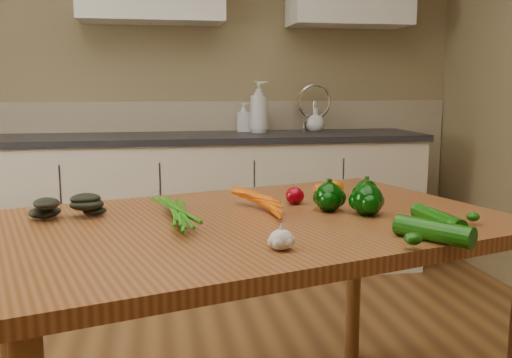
{
  "coord_description": "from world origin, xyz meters",
  "views": [
    {
      "loc": [
        -0.11,
        -1.44,
        1.21
      ],
      "look_at": [
        0.24,
        0.47,
        0.89
      ],
      "focal_mm": 40.0,
      "sensor_mm": 36.0,
      "label": 1
    }
  ],
  "objects_px": {
    "table": "(254,247)",
    "soap_bottle_c": "(316,120)",
    "soap_bottle_b": "(244,117)",
    "pepper_b": "(366,192)",
    "tomato_b": "(322,191)",
    "carrot_bunch": "(236,203)",
    "pepper_c": "(368,200)",
    "tomato_a": "(295,196)",
    "pepper_a": "(329,197)",
    "zucchini_a": "(438,219)",
    "soap_bottle_a": "(259,107)",
    "leafy_greens": "(66,198)",
    "garlic_bulb": "(281,240)",
    "zucchini_b": "(434,231)",
    "tomato_c": "(335,188)"
  },
  "relations": [
    {
      "from": "pepper_b",
      "to": "tomato_a",
      "type": "relative_size",
      "value": 1.25
    },
    {
      "from": "soap_bottle_a",
      "to": "garlic_bulb",
      "type": "height_order",
      "value": "soap_bottle_a"
    },
    {
      "from": "tomato_a",
      "to": "tomato_b",
      "type": "height_order",
      "value": "tomato_a"
    },
    {
      "from": "pepper_a",
      "to": "pepper_b",
      "type": "distance_m",
      "value": 0.19
    },
    {
      "from": "carrot_bunch",
      "to": "tomato_b",
      "type": "height_order",
      "value": "carrot_bunch"
    },
    {
      "from": "soap_bottle_b",
      "to": "carrot_bunch",
      "type": "distance_m",
      "value": 2.11
    },
    {
      "from": "pepper_c",
      "to": "zucchini_a",
      "type": "bearing_deg",
      "value": -51.74
    },
    {
      "from": "pepper_c",
      "to": "soap_bottle_b",
      "type": "bearing_deg",
      "value": 91.33
    },
    {
      "from": "leafy_greens",
      "to": "tomato_b",
      "type": "relative_size",
      "value": 3.47
    },
    {
      "from": "pepper_a",
      "to": "leafy_greens",
      "type": "bearing_deg",
      "value": 173.8
    },
    {
      "from": "pepper_b",
      "to": "garlic_bulb",
      "type": "bearing_deg",
      "value": -129.66
    },
    {
      "from": "soap_bottle_a",
      "to": "pepper_c",
      "type": "bearing_deg",
      "value": -144.44
    },
    {
      "from": "tomato_a",
      "to": "tomato_b",
      "type": "relative_size",
      "value": 1.03
    },
    {
      "from": "table",
      "to": "carrot_bunch",
      "type": "height_order",
      "value": "carrot_bunch"
    },
    {
      "from": "soap_bottle_b",
      "to": "leafy_greens",
      "type": "distance_m",
      "value": 2.18
    },
    {
      "from": "table",
      "to": "tomato_a",
      "type": "xyz_separation_m",
      "value": [
        0.17,
        0.19,
        0.12
      ]
    },
    {
      "from": "table",
      "to": "garlic_bulb",
      "type": "bearing_deg",
      "value": -105.13
    },
    {
      "from": "soap_bottle_b",
      "to": "tomato_a",
      "type": "distance_m",
      "value": 1.97
    },
    {
      "from": "pepper_a",
      "to": "tomato_a",
      "type": "xyz_separation_m",
      "value": [
        -0.08,
        0.13,
        -0.02
      ]
    },
    {
      "from": "carrot_bunch",
      "to": "pepper_c",
      "type": "distance_m",
      "value": 0.41
    },
    {
      "from": "garlic_bulb",
      "to": "pepper_b",
      "type": "relative_size",
      "value": 0.76
    },
    {
      "from": "tomato_b",
      "to": "tomato_c",
      "type": "relative_size",
      "value": 0.92
    },
    {
      "from": "garlic_bulb",
      "to": "zucchini_b",
      "type": "distance_m",
      "value": 0.4
    },
    {
      "from": "tomato_a",
      "to": "leafy_greens",
      "type": "bearing_deg",
      "value": -177.22
    },
    {
      "from": "soap_bottle_b",
      "to": "tomato_b",
      "type": "xyz_separation_m",
      "value": [
        -0.02,
        -1.89,
        -0.16
      ]
    },
    {
      "from": "soap_bottle_b",
      "to": "tomato_b",
      "type": "distance_m",
      "value": 1.89
    },
    {
      "from": "pepper_c",
      "to": "tomato_c",
      "type": "distance_m",
      "value": 0.31
    },
    {
      "from": "tomato_b",
      "to": "zucchini_a",
      "type": "height_order",
      "value": "tomato_b"
    },
    {
      "from": "soap_bottle_a",
      "to": "leafy_greens",
      "type": "distance_m",
      "value": 2.12
    },
    {
      "from": "tomato_a",
      "to": "tomato_c",
      "type": "relative_size",
      "value": 0.95
    },
    {
      "from": "soap_bottle_b",
      "to": "pepper_a",
      "type": "relative_size",
      "value": 2.11
    },
    {
      "from": "pepper_b",
      "to": "tomato_b",
      "type": "bearing_deg",
      "value": 141.25
    },
    {
      "from": "soap_bottle_c",
      "to": "tomato_a",
      "type": "xyz_separation_m",
      "value": [
        -0.61,
        -1.88,
        -0.14
      ]
    },
    {
      "from": "table",
      "to": "soap_bottle_c",
      "type": "xyz_separation_m",
      "value": [
        0.78,
        2.06,
        0.26
      ]
    },
    {
      "from": "tomato_b",
      "to": "zucchini_a",
      "type": "relative_size",
      "value": 0.27
    },
    {
      "from": "carrot_bunch",
      "to": "zucchini_a",
      "type": "bearing_deg",
      "value": -42.06
    },
    {
      "from": "tomato_c",
      "to": "pepper_a",
      "type": "bearing_deg",
      "value": -112.13
    },
    {
      "from": "soap_bottle_c",
      "to": "garlic_bulb",
      "type": "height_order",
      "value": "soap_bottle_c"
    },
    {
      "from": "zucchini_a",
      "to": "tomato_b",
      "type": "bearing_deg",
      "value": 114.57
    },
    {
      "from": "carrot_bunch",
      "to": "tomato_a",
      "type": "height_order",
      "value": "carrot_bunch"
    },
    {
      "from": "tomato_b",
      "to": "tomato_c",
      "type": "height_order",
      "value": "tomato_c"
    },
    {
      "from": "pepper_c",
      "to": "tomato_a",
      "type": "height_order",
      "value": "pepper_c"
    },
    {
      "from": "table",
      "to": "pepper_c",
      "type": "height_order",
      "value": "pepper_c"
    },
    {
      "from": "pepper_c",
      "to": "tomato_b",
      "type": "xyz_separation_m",
      "value": [
        -0.07,
        0.27,
        -0.02
      ]
    },
    {
      "from": "leafy_greens",
      "to": "soap_bottle_c",
      "type": "bearing_deg",
      "value": 54.74
    },
    {
      "from": "soap_bottle_c",
      "to": "zucchini_b",
      "type": "bearing_deg",
      "value": -174.12
    },
    {
      "from": "soap_bottle_b",
      "to": "leafy_greens",
      "type": "xyz_separation_m",
      "value": [
        -0.87,
        -1.99,
        -0.14
      ]
    },
    {
      "from": "soap_bottle_b",
      "to": "garlic_bulb",
      "type": "relative_size",
      "value": 3.2
    },
    {
      "from": "soap_bottle_b",
      "to": "soap_bottle_c",
      "type": "relative_size",
      "value": 1.24
    },
    {
      "from": "leafy_greens",
      "to": "pepper_b",
      "type": "xyz_separation_m",
      "value": [
        0.98,
        0.0,
        -0.01
      ]
    }
  ]
}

